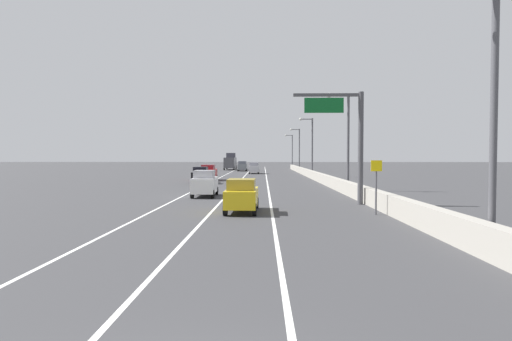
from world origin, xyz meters
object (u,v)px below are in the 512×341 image
Objects in this scene: lamp_post_right_fourth at (298,146)px; car_red_3 at (209,173)px; car_white_0 at (205,183)px; car_black_4 at (201,175)px; lamp_post_right_near at (486,94)px; lamp_post_right_third at (310,143)px; box_truck at (230,162)px; car_gray_1 at (242,166)px; speed_advisory_sign at (376,183)px; car_yellow_2 at (242,195)px; car_silver_5 at (254,168)px; overhead_sign_gantry at (350,134)px; lamp_post_right_fifth at (291,149)px; lamp_post_right_second at (345,134)px.

lamp_post_right_fourth is 37.22m from car_red_3.
car_white_0 reaches higher than car_black_4.
lamp_post_right_near and lamp_post_right_third have the same top height.
car_gray_1 is at bearing -68.93° from box_truck.
car_black_4 is at bearing -89.54° from box_truck.
car_yellow_2 is (-7.43, 1.00, -0.80)m from speed_advisory_sign.
car_yellow_2 is at bearing -89.50° from car_silver_5.
car_yellow_2 is (-8.48, -40.35, -4.32)m from lamp_post_right_third.
lamp_post_right_fifth is (1.94, 86.67, 0.56)m from overhead_sign_gantry.
lamp_post_right_fifth is (1.49, 91.69, 3.52)m from speed_advisory_sign.
lamp_post_right_second is (1.44, 16.19, 3.52)m from speed_advisory_sign.
lamp_post_right_fourth is 15.94m from car_silver_5.
box_truck is (-14.99, 34.34, -3.47)m from lamp_post_right_third.
lamp_post_right_second is 14.31m from car_white_0.
lamp_post_right_second is 18.11m from car_yellow_2.
speed_advisory_sign is at bearing 97.36° from lamp_post_right_near.
car_black_4 is at bearing 103.59° from car_yellow_2.
lamp_post_right_second is (0.28, 25.17, 0.00)m from lamp_post_right_near.
lamp_post_right_second is 2.19× the size of car_white_0.
lamp_post_right_fifth is at bearing 84.38° from car_yellow_2.
car_black_4 is (-0.06, -6.33, -0.05)m from car_red_3.
car_yellow_2 is at bearing -97.55° from lamp_post_right_fourth.
lamp_post_right_second is 2.18× the size of car_yellow_2.
car_silver_5 is at bearing 86.15° from car_white_0.
speed_advisory_sign reaches higher than car_gray_1.
lamp_post_right_fourth reaches higher than car_black_4.
lamp_post_right_fourth is 1.88× the size of car_silver_5.
car_red_3 is (-2.63, 22.37, -0.01)m from car_white_0.
car_yellow_2 is at bearing -69.65° from car_white_0.
car_white_0 reaches higher than car_silver_5.
lamp_post_right_second is at bearing 84.91° from speed_advisory_sign.
car_black_4 is (-14.70, 35.25, -4.30)m from lamp_post_right_near.
lamp_post_right_near reaches higher than car_red_3.
lamp_post_right_fifth is at bearing 89.81° from lamp_post_right_near.
car_silver_5 is (-9.34, 37.99, -4.25)m from lamp_post_right_second.
car_silver_5 is (-7.45, 49.16, -3.69)m from overhead_sign_gantry.
lamp_post_right_third is 41.46m from car_yellow_2.
lamp_post_right_third is 17.49m from car_red_3.
lamp_post_right_fourth is 12.66m from car_gray_1.
overhead_sign_gantry is at bearing -58.35° from car_black_4.
car_black_4 is at bearing 121.65° from overhead_sign_gantry.
car_yellow_2 is (-8.68, -65.52, -4.32)m from lamp_post_right_fourth.
car_black_4 reaches higher than car_yellow_2.
car_silver_5 is (5.64, 27.91, 0.05)m from car_black_4.
overhead_sign_gantry is 36.37m from lamp_post_right_third.
lamp_post_right_fifth is 91.22m from car_yellow_2.
overhead_sign_gantry reaches higher than car_silver_5.
car_red_3 is 0.97× the size of car_silver_5.
lamp_post_right_second is 25.17m from lamp_post_right_third.
lamp_post_right_near is 2.02× the size of car_gray_1.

